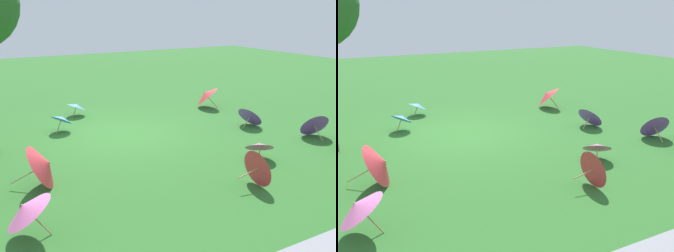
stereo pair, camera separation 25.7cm
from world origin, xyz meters
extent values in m
plane|color=#2D6B28|center=(0.00, 0.00, 0.00)|extent=(40.00, 40.00, 0.00)
cylinder|color=tan|center=(3.17, 4.25, 0.22)|extent=(0.31, 0.11, 0.44)
cone|color=pink|center=(3.35, 4.20, 0.50)|extent=(0.95, 0.99, 0.60)
sphere|color=tan|center=(3.40, 4.19, 0.57)|extent=(0.06, 0.05, 0.05)
cylinder|color=tan|center=(-0.76, 4.54, 0.33)|extent=(0.47, 0.03, 0.11)
cone|color=#D8383F|center=(-1.05, 4.53, 0.39)|extent=(0.27, 0.77, 0.77)
sphere|color=tan|center=(-1.11, 4.53, 0.40)|extent=(0.04, 0.04, 0.04)
cylinder|color=tan|center=(-1.99, 3.52, 0.15)|extent=(0.13, 0.18, 0.30)
cone|color=pink|center=(-2.05, 3.42, 0.34)|extent=(0.90, 0.89, 0.44)
sphere|color=tan|center=(-2.07, 3.40, 0.38)|extent=(0.06, 0.06, 0.05)
cylinder|color=tan|center=(-3.50, 1.28, 0.15)|extent=(0.33, 0.11, 0.30)
cone|color=purple|center=(-3.71, 1.22, 0.34)|extent=(0.81, 0.91, 0.69)
sphere|color=tan|center=(-3.77, 1.21, 0.40)|extent=(0.06, 0.05, 0.05)
cylinder|color=tan|center=(-4.05, -1.21, 0.21)|extent=(0.30, 0.25, 0.42)
cone|color=#D8383F|center=(-3.87, -1.36, 0.48)|extent=(1.20, 1.21, 0.73)
sphere|color=tan|center=(-3.83, -1.39, 0.54)|extent=(0.06, 0.06, 0.05)
cylinder|color=tan|center=(-4.44, 3.13, 0.18)|extent=(0.15, 0.45, 0.32)
cone|color=purple|center=(-4.52, 2.85, 0.38)|extent=(0.93, 0.79, 0.76)
sphere|color=tan|center=(-4.54, 2.78, 0.43)|extent=(0.05, 0.06, 0.05)
cylinder|color=tan|center=(3.03, 2.35, 0.27)|extent=(0.57, 0.22, 0.32)
cone|color=#D8383F|center=(2.67, 2.47, 0.47)|extent=(0.90, 1.10, 0.94)
sphere|color=tan|center=(2.58, 2.51, 0.52)|extent=(0.06, 0.05, 0.05)
cylinder|color=tan|center=(0.57, -2.50, 0.15)|extent=(0.16, 0.06, 0.30)
cone|color=#4C8CE5|center=(0.48, -2.53, 0.34)|extent=(0.75, 0.75, 0.36)
sphere|color=tan|center=(0.46, -2.53, 0.39)|extent=(0.06, 0.05, 0.05)
cylinder|color=tan|center=(1.50, -0.97, 0.18)|extent=(0.21, 0.13, 0.36)
cone|color=#4C8CE5|center=(1.38, -1.03, 0.40)|extent=(0.79, 0.81, 0.40)
sphere|color=tan|center=(1.36, -1.05, 0.44)|extent=(0.06, 0.06, 0.05)
camera|label=1|loc=(4.15, 9.99, 3.44)|focal=42.44mm
camera|label=2|loc=(3.93, 10.11, 3.44)|focal=42.44mm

